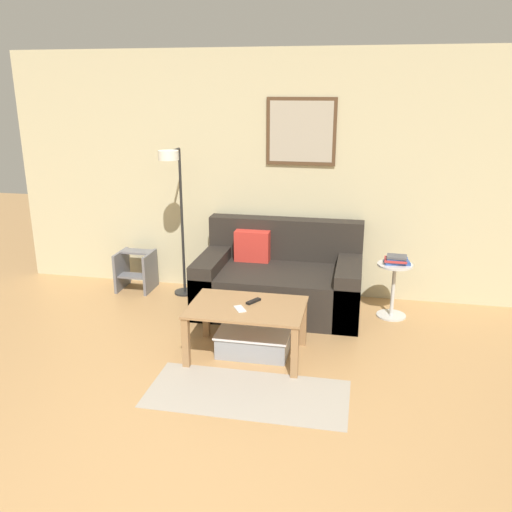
# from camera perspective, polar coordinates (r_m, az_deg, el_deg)

# --- Properties ---
(wall_back) EXTENTS (5.60, 0.09, 2.55)m
(wall_back) POSITION_cam_1_polar(r_m,az_deg,el_deg) (5.77, 0.97, 8.52)
(wall_back) COLOR #C6BC93
(wall_back) RESTS_ON ground_plane
(area_rug) EXTENTS (1.49, 0.67, 0.01)m
(area_rug) POSITION_cam_1_polar(r_m,az_deg,el_deg) (4.14, -0.92, -14.27)
(area_rug) COLOR #A39989
(area_rug) RESTS_ON ground_plane
(couch) EXTENTS (1.61, 0.97, 0.86)m
(couch) POSITION_cam_1_polar(r_m,az_deg,el_deg) (5.50, 2.51, -2.64)
(couch) COLOR #28231E
(couch) RESTS_ON ground_plane
(coffee_table) EXTENTS (0.96, 0.65, 0.45)m
(coffee_table) POSITION_cam_1_polar(r_m,az_deg,el_deg) (4.51, -0.97, -6.19)
(coffee_table) COLOR #997047
(coffee_table) RESTS_ON ground_plane
(storage_bin) EXTENTS (0.61, 0.36, 0.20)m
(storage_bin) POSITION_cam_1_polar(r_m,az_deg,el_deg) (4.64, -0.30, -9.11)
(storage_bin) COLOR gray
(storage_bin) RESTS_ON ground_plane
(floor_lamp) EXTENTS (0.23, 0.53, 1.59)m
(floor_lamp) POSITION_cam_1_polar(r_m,az_deg,el_deg) (5.55, -8.56, 6.28)
(floor_lamp) COLOR black
(floor_lamp) RESTS_ON ground_plane
(side_table) EXTENTS (0.34, 0.34, 0.54)m
(side_table) POSITION_cam_1_polar(r_m,az_deg,el_deg) (5.45, 14.27, -2.99)
(side_table) COLOR silver
(side_table) RESTS_ON ground_plane
(book_stack) EXTENTS (0.25, 0.17, 0.08)m
(book_stack) POSITION_cam_1_polar(r_m,az_deg,el_deg) (5.36, 14.58, -0.40)
(book_stack) COLOR #335199
(book_stack) RESTS_ON side_table
(remote_control) EXTENTS (0.11, 0.15, 0.02)m
(remote_control) POSITION_cam_1_polar(r_m,az_deg,el_deg) (4.55, -0.27, -4.78)
(remote_control) COLOR black
(remote_control) RESTS_ON coffee_table
(cell_phone) EXTENTS (0.13, 0.15, 0.01)m
(cell_phone) POSITION_cam_1_polar(r_m,az_deg,el_deg) (4.42, -1.71, -5.58)
(cell_phone) COLOR silver
(cell_phone) RESTS_ON coffee_table
(step_stool) EXTENTS (0.37, 0.37, 0.43)m
(step_stool) POSITION_cam_1_polar(r_m,az_deg,el_deg) (6.16, -12.54, -1.41)
(step_stool) COLOR slate
(step_stool) RESTS_ON ground_plane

